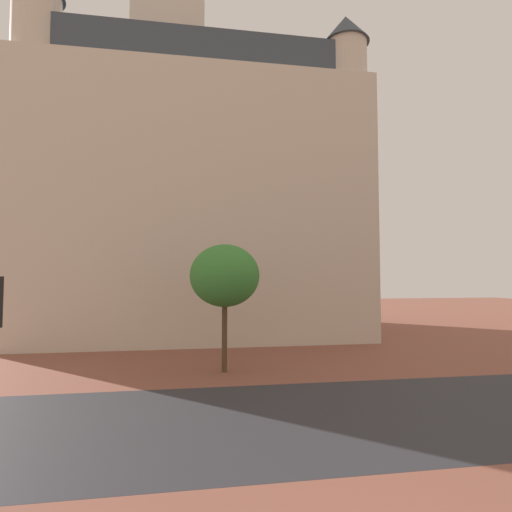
{
  "coord_description": "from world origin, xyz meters",
  "views": [
    {
      "loc": [
        -2.36,
        -3.29,
        4.22
      ],
      "look_at": [
        -0.27,
        9.89,
        4.95
      ],
      "focal_mm": 27.5,
      "sensor_mm": 36.0,
      "label": 1
    }
  ],
  "objects": [
    {
      "name": "street_asphalt_strip",
      "position": [
        0.0,
        8.44,
        0.0
      ],
      "size": [
        120.0,
        7.25,
        0.0
      ],
      "primitive_type": "cube",
      "color": "#2D2D33",
      "rests_on": "ground_plane"
    },
    {
      "name": "ground_plane",
      "position": [
        0.0,
        10.0,
        0.0
      ],
      "size": [
        120.0,
        120.0,
        0.0
      ],
      "primitive_type": "plane",
      "color": "brown"
    },
    {
      "name": "landmark_building",
      "position": [
        -2.36,
        27.98,
        11.27
      ],
      "size": [
        23.24,
        15.92,
        39.92
      ],
      "color": "beige",
      "rests_on": "ground_plane"
    },
    {
      "name": "tree_curb_far",
      "position": [
        -0.98,
        14.43,
        4.29
      ],
      "size": [
        3.14,
        3.14,
        5.72
      ],
      "color": "#4C3823",
      "rests_on": "ground_plane"
    }
  ]
}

